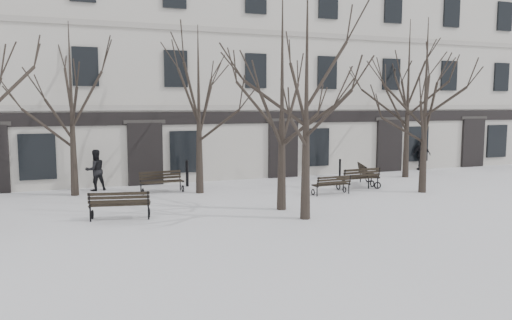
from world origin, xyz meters
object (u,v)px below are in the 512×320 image
tree_3 (426,84)px  bench_4 (359,177)px  bench_3 (162,181)px  tree_1 (307,70)px  bench_5 (367,174)px  tree_2 (282,73)px  bench_1 (120,204)px  bench_2 (332,184)px

tree_3 → bench_4: tree_3 is taller
bench_3 → tree_1: bearing=-66.8°
tree_3 → bench_5: tree_3 is taller
tree_2 → bench_4: 7.10m
bench_4 → bench_1: bearing=9.4°
bench_3 → bench_4: bench_4 is taller
bench_1 → bench_2: size_ratio=1.22×
tree_2 → bench_5: size_ratio=3.72×
tree_3 → bench_2: size_ratio=4.42×
bench_1 → bench_4: 10.77m
bench_2 → tree_3: bearing=164.9°
bench_1 → bench_3: (2.18, 4.62, -0.03)m
tree_3 → bench_1: bearing=-176.8°
tree_1 → bench_4: 7.77m
tree_2 → bench_5: (5.87, 3.47, -4.30)m
tree_3 → bench_1: size_ratio=3.63×
tree_2 → bench_3: 7.45m
bench_1 → bench_3: bench_1 is taller
tree_1 → tree_2: tree_2 is taller
bench_2 → bench_3: size_ratio=0.89×
tree_1 → tree_2: 1.63m
tree_2 → bench_1: 7.06m
tree_2 → bench_3: bearing=124.2°
tree_1 → bench_3: (-3.53, 6.62, -4.34)m
bench_3 → bench_5: (9.27, -1.53, 0.05)m
tree_1 → bench_5: bearing=41.6°
tree_1 → bench_3: size_ratio=4.16×
tree_2 → bench_2: bearing=31.7°
bench_4 → bench_5: 1.21m
bench_3 → bench_5: bearing=-14.2°
tree_1 → bench_2: (3.01, 3.57, -4.39)m
tree_2 → bench_1: bearing=176.1°
tree_2 → tree_3: bearing=8.7°
tree_1 → bench_4: bearing=41.9°
bench_2 → tree_1: bearing=47.1°
tree_1 → bench_5: size_ratio=3.72×
bench_5 → tree_1: bearing=153.3°
bench_3 → bench_5: bench_5 is taller
tree_1 → tree_2: size_ratio=1.00×
tree_3 → bench_3: bearing=159.5°
tree_3 → bench_1: 13.30m
tree_1 → bench_4: tree_1 is taller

